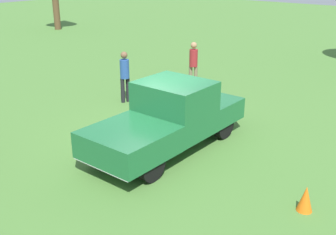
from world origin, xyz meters
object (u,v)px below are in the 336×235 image
(person_bystander, at_px, (193,62))
(traffic_cone, at_px, (305,199))
(pickup_truck, at_px, (171,115))
(person_visitor, at_px, (125,74))

(person_bystander, xyz_separation_m, traffic_cone, (5.47, 6.72, -0.77))
(pickup_truck, distance_m, traffic_cone, 4.09)
(pickup_truck, distance_m, person_visitor, 4.12)
(person_bystander, bearing_deg, pickup_truck, -1.15)
(pickup_truck, bearing_deg, person_visitor, -118.53)
(traffic_cone, bearing_deg, pickup_truck, -99.29)
(traffic_cone, bearing_deg, person_visitor, -108.89)
(pickup_truck, xyz_separation_m, person_bystander, (-4.82, -2.74, 0.12))
(pickup_truck, bearing_deg, person_bystander, -150.63)
(person_bystander, distance_m, person_visitor, 3.00)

